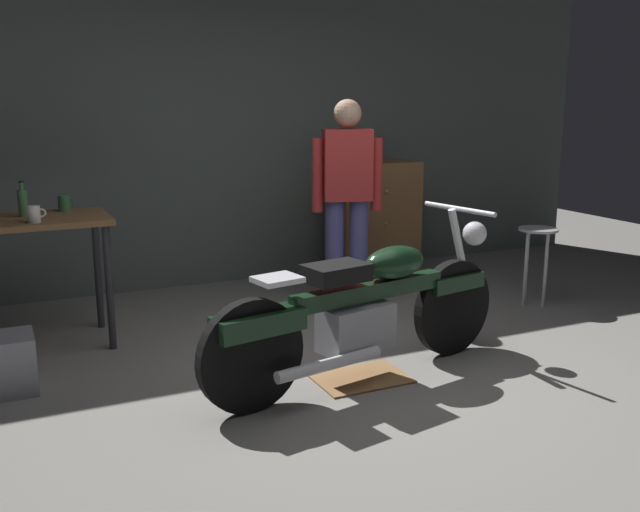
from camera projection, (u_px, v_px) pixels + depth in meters
name	position (u px, v px, depth m)	size (l,w,h in m)	color
ground_plane	(370.00, 385.00, 4.29)	(12.00, 12.00, 0.00)	gray
back_wall	(221.00, 112.00, 6.43)	(8.00, 0.12, 3.10)	#56605B
workbench	(8.00, 236.00, 4.72)	(1.30, 0.64, 0.90)	brown
motorcycle	(365.00, 308.00, 4.29)	(2.16, 0.75, 1.00)	black
person_standing	(347.00, 194.00, 5.72)	(0.55, 0.32, 1.67)	#545297
shop_stool	(537.00, 245.00, 5.86)	(0.32, 0.32, 0.64)	#B2B2B7
wooden_dresser	(373.00, 220.00, 6.75)	(0.80, 0.47, 1.10)	brown
drip_tray	(361.00, 378.00, 4.37)	(0.56, 0.40, 0.01)	olive
mug_green_speckled	(64.00, 203.00, 5.03)	(0.12, 0.08, 0.11)	#3D7F4C
mug_white_ceramic	(34.00, 214.00, 4.57)	(0.12, 0.08, 0.11)	white
bottle	(23.00, 202.00, 4.79)	(0.06, 0.06, 0.24)	#4C8C4C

